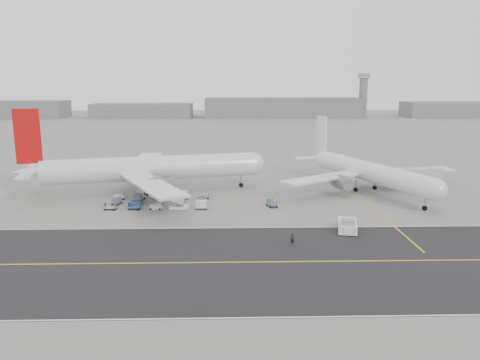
{
  "coord_description": "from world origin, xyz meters",
  "views": [
    {
      "loc": [
        1.06,
        -79.54,
        24.61
      ],
      "look_at": [
        3.4,
        12.0,
        5.5
      ],
      "focal_mm": 35.0,
      "sensor_mm": 36.0,
      "label": 1
    }
  ],
  "objects_px": {
    "ground_crew_a": "(292,239)",
    "jet_bridge": "(413,175)",
    "control_tower": "(363,94)",
    "airliner_a": "(146,168)",
    "pushback_tug": "(347,225)",
    "airliner_b": "(367,171)"
  },
  "relations": [
    {
      "from": "control_tower",
      "to": "ground_crew_a",
      "type": "distance_m",
      "value": 290.56
    },
    {
      "from": "ground_crew_a",
      "to": "airliner_a",
      "type": "bearing_deg",
      "value": 114.26
    },
    {
      "from": "airliner_a",
      "to": "airliner_b",
      "type": "height_order",
      "value": "airliner_a"
    },
    {
      "from": "control_tower",
      "to": "airliner_a",
      "type": "xyz_separation_m",
      "value": [
        -117.6,
        -240.05,
        -10.68
      ]
    },
    {
      "from": "jet_bridge",
      "to": "airliner_a",
      "type": "bearing_deg",
      "value": -179.9
    },
    {
      "from": "jet_bridge",
      "to": "pushback_tug",
      "type": "bearing_deg",
      "value": -127.37
    },
    {
      "from": "control_tower",
      "to": "ground_crew_a",
      "type": "xyz_separation_m",
      "value": [
        -89.09,
        -276.14,
        -15.3
      ]
    },
    {
      "from": "control_tower",
      "to": "airliner_a",
      "type": "height_order",
      "value": "control_tower"
    },
    {
      "from": "airliner_a",
      "to": "airliner_b",
      "type": "xyz_separation_m",
      "value": [
        50.58,
        0.45,
        -0.96
      ]
    },
    {
      "from": "ground_crew_a",
      "to": "jet_bridge",
      "type": "bearing_deg",
      "value": 33.72
    },
    {
      "from": "jet_bridge",
      "to": "airliner_b",
      "type": "bearing_deg",
      "value": 177.32
    },
    {
      "from": "ground_crew_a",
      "to": "control_tower",
      "type": "bearing_deg",
      "value": 58.08
    },
    {
      "from": "control_tower",
      "to": "airliner_b",
      "type": "relative_size",
      "value": 0.71
    },
    {
      "from": "jet_bridge",
      "to": "ground_crew_a",
      "type": "distance_m",
      "value": 48.73
    },
    {
      "from": "pushback_tug",
      "to": "jet_bridge",
      "type": "distance_m",
      "value": 36.97
    },
    {
      "from": "control_tower",
      "to": "pushback_tug",
      "type": "relative_size",
      "value": 3.7
    },
    {
      "from": "airliner_b",
      "to": "jet_bridge",
      "type": "relative_size",
      "value": 3.04
    },
    {
      "from": "pushback_tug",
      "to": "jet_bridge",
      "type": "height_order",
      "value": "jet_bridge"
    },
    {
      "from": "airliner_b",
      "to": "ground_crew_a",
      "type": "relative_size",
      "value": 23.11
    },
    {
      "from": "jet_bridge",
      "to": "control_tower",
      "type": "bearing_deg",
      "value": 76.96
    },
    {
      "from": "airliner_a",
      "to": "ground_crew_a",
      "type": "height_order",
      "value": "airliner_a"
    },
    {
      "from": "pushback_tug",
      "to": "ground_crew_a",
      "type": "xyz_separation_m",
      "value": [
        -10.24,
        -6.79,
        -0.02
      ]
    }
  ]
}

